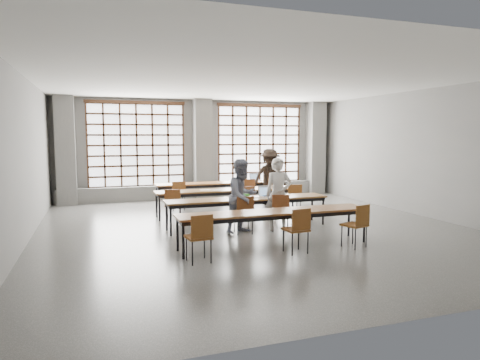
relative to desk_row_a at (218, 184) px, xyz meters
name	(u,v)px	position (x,y,z in m)	size (l,w,h in m)	color
floor	(254,228)	(-0.11, -3.65, -0.66)	(11.00, 11.00, 0.00)	#4C4C4A
ceiling	(255,81)	(-0.11, -3.65, 2.84)	(11.00, 11.00, 0.00)	silver
wall_back	(201,149)	(-0.11, 1.85, 1.09)	(10.00, 10.00, 0.00)	slate
wall_front	(420,177)	(-0.11, -9.15, 1.09)	(10.00, 10.00, 0.00)	slate
wall_left	(22,160)	(-5.11, -3.65, 1.09)	(11.00, 11.00, 0.00)	slate
wall_right	(424,153)	(4.89, -3.65, 1.09)	(11.00, 11.00, 0.00)	slate
column_left	(66,151)	(-4.61, 1.57, 1.09)	(0.60, 0.55, 3.50)	#5C5B59
column_mid	(202,149)	(-0.11, 1.57, 1.09)	(0.60, 0.55, 3.50)	#5C5B59
column_right	(316,148)	(4.39, 1.57, 1.09)	(0.60, 0.55, 3.50)	#5C5B59
window_left	(137,145)	(-2.36, 1.77, 1.24)	(3.32, 0.12, 3.00)	white
window_right	(260,144)	(2.14, 1.77, 1.24)	(3.32, 0.12, 3.00)	white
sill_ledge	(202,191)	(-0.11, 1.65, -0.41)	(9.80, 0.35, 0.50)	#5C5B59
desk_row_a	(218,184)	(0.00, 0.00, 0.00)	(4.00, 0.70, 0.73)	brown
desk_row_b	(226,192)	(-0.25, -1.79, 0.00)	(4.00, 0.70, 0.73)	brown
desk_row_c	(247,201)	(-0.25, -3.54, 0.00)	(4.00, 0.70, 0.73)	brown
desk_row_d	(275,214)	(-0.34, -5.40, 0.00)	(4.00, 0.70, 0.73)	brown
chair_back_left	(178,193)	(-1.40, -0.63, -0.13)	(0.43, 0.44, 0.88)	brown
chair_back_mid	(248,190)	(0.80, -0.63, -0.13)	(0.42, 0.43, 0.88)	brown
chair_back_right	(272,189)	(1.62, -0.63, -0.13)	(0.50, 0.50, 0.88)	brown
chair_mid_left	(173,202)	(-1.87, -2.42, -0.13)	(0.51, 0.52, 0.88)	brown
chair_mid_centre	(247,199)	(0.14, -2.42, -0.13)	(0.49, 0.49, 0.88)	brown
chair_mid_right	(294,196)	(1.54, -2.42, -0.13)	(0.48, 0.49, 0.88)	brown
chair_front_left	(244,211)	(-0.56, -4.17, -0.13)	(0.45, 0.46, 0.88)	brown
chair_front_right	(280,209)	(0.33, -4.17, -0.13)	(0.51, 0.52, 0.88)	maroon
chair_near_left	(200,233)	(-2.03, -6.03, -0.13)	(0.46, 0.46, 0.88)	brown
chair_near_mid	(298,226)	(-0.13, -6.03, -0.13)	(0.45, 0.46, 0.88)	brown
chair_near_right	(358,221)	(1.19, -6.03, -0.13)	(0.53, 0.53, 0.88)	brown
student_male	(279,194)	(0.35, -4.04, 0.19)	(0.63, 0.41, 1.71)	silver
student_female	(242,196)	(-0.55, -4.04, 0.19)	(0.83, 0.65, 1.70)	#182248
student_back	(270,177)	(1.60, -0.50, 0.24)	(1.17, 0.67, 1.81)	black
laptop_front	(266,194)	(0.29, -3.43, 0.13)	(0.41, 0.37, 0.26)	silver
laptop_back	(255,179)	(1.33, 0.11, 0.13)	(0.43, 0.39, 0.26)	silver
mouse	(284,195)	(0.70, -3.56, 0.08)	(0.10, 0.06, 0.04)	white
green_box	(244,196)	(-0.30, -3.46, 0.11)	(0.25, 0.09, 0.09)	green
phone	(256,198)	(-0.07, -3.64, 0.07)	(0.13, 0.06, 0.01)	black
paper_sheet_a	(205,190)	(-0.85, -1.74, 0.07)	(0.30, 0.21, 0.00)	white
paper_sheet_b	(217,190)	(-0.55, -1.84, 0.07)	(0.30, 0.21, 0.00)	silver
backpack	(278,180)	(1.35, -1.74, 0.27)	(0.32, 0.20, 0.40)	black
plastic_bag	(244,177)	(0.90, 0.05, 0.21)	(0.26, 0.21, 0.29)	white
red_pouch	(198,234)	(-2.04, -5.95, -0.16)	(0.20, 0.08, 0.06)	maroon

